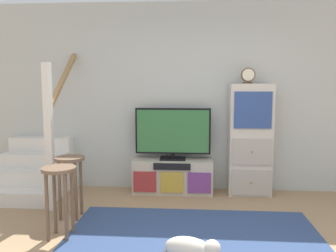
{
  "coord_description": "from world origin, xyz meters",
  "views": [
    {
      "loc": [
        -0.01,
        -2.65,
        1.56
      ],
      "look_at": [
        -0.33,
        1.65,
        1.03
      ],
      "focal_mm": 37.37,
      "sensor_mm": 36.0,
      "label": 1
    }
  ],
  "objects_px": {
    "bar_stool_far": "(70,173)",
    "dog": "(192,249)",
    "media_console": "(173,176)",
    "side_cabinet": "(250,140)",
    "bar_stool_near": "(59,186)",
    "television": "(173,132)",
    "desk_clock": "(248,76)"
  },
  "relations": [
    {
      "from": "side_cabinet",
      "to": "bar_stool_far",
      "type": "xyz_separation_m",
      "value": [
        -2.2,
        -1.03,
        -0.24
      ]
    },
    {
      "from": "side_cabinet",
      "to": "bar_stool_far",
      "type": "bearing_deg",
      "value": -154.93
    },
    {
      "from": "television",
      "to": "dog",
      "type": "relative_size",
      "value": 2.0
    },
    {
      "from": "side_cabinet",
      "to": "desk_clock",
      "type": "bearing_deg",
      "value": -164.28
    },
    {
      "from": "bar_stool_near",
      "to": "bar_stool_far",
      "type": "height_order",
      "value": "bar_stool_near"
    },
    {
      "from": "media_console",
      "to": "desk_clock",
      "type": "bearing_deg",
      "value": -0.27
    },
    {
      "from": "bar_stool_far",
      "to": "dog",
      "type": "xyz_separation_m",
      "value": [
        1.41,
        -0.93,
        -0.42
      ]
    },
    {
      "from": "media_console",
      "to": "dog",
      "type": "relative_size",
      "value": 2.13
    },
    {
      "from": "bar_stool_near",
      "to": "bar_stool_far",
      "type": "xyz_separation_m",
      "value": [
        -0.08,
        0.53,
        -0.01
      ]
    },
    {
      "from": "dog",
      "to": "side_cabinet",
      "type": "bearing_deg",
      "value": 68.06
    },
    {
      "from": "television",
      "to": "bar_stool_far",
      "type": "bearing_deg",
      "value": -137.17
    },
    {
      "from": "desk_clock",
      "to": "dog",
      "type": "relative_size",
      "value": 0.4
    },
    {
      "from": "television",
      "to": "side_cabinet",
      "type": "xyz_separation_m",
      "value": [
        1.07,
        -0.01,
        -0.09
      ]
    },
    {
      "from": "side_cabinet",
      "to": "desk_clock",
      "type": "distance_m",
      "value": 0.88
    },
    {
      "from": "desk_clock",
      "to": "side_cabinet",
      "type": "bearing_deg",
      "value": 15.72
    },
    {
      "from": "media_console",
      "to": "television",
      "type": "distance_m",
      "value": 0.63
    },
    {
      "from": "bar_stool_near",
      "to": "dog",
      "type": "distance_m",
      "value": 1.45
    },
    {
      "from": "television",
      "to": "bar_stool_near",
      "type": "distance_m",
      "value": 1.92
    },
    {
      "from": "side_cabinet",
      "to": "bar_stool_far",
      "type": "height_order",
      "value": "side_cabinet"
    },
    {
      "from": "media_console",
      "to": "side_cabinet",
      "type": "relative_size",
      "value": 0.73
    },
    {
      "from": "dog",
      "to": "media_console",
      "type": "bearing_deg",
      "value": 98.35
    },
    {
      "from": "media_console",
      "to": "television",
      "type": "relative_size",
      "value": 1.06
    },
    {
      "from": "side_cabinet",
      "to": "bar_stool_near",
      "type": "height_order",
      "value": "side_cabinet"
    },
    {
      "from": "media_console",
      "to": "side_cabinet",
      "type": "bearing_deg",
      "value": 0.54
    },
    {
      "from": "desk_clock",
      "to": "bar_stool_near",
      "type": "xyz_separation_m",
      "value": [
        -2.06,
        -1.55,
        -1.12
      ]
    },
    {
      "from": "television",
      "to": "bar_stool_far",
      "type": "xyz_separation_m",
      "value": [
        -1.12,
        -1.04,
        -0.33
      ]
    },
    {
      "from": "television",
      "to": "bar_stool_far",
      "type": "height_order",
      "value": "television"
    },
    {
      "from": "media_console",
      "to": "desk_clock",
      "type": "xyz_separation_m",
      "value": [
        1.02,
        -0.0,
        1.42
      ]
    },
    {
      "from": "television",
      "to": "media_console",
      "type": "bearing_deg",
      "value": -90.0
    },
    {
      "from": "bar_stool_far",
      "to": "television",
      "type": "bearing_deg",
      "value": 42.83
    },
    {
      "from": "bar_stool_far",
      "to": "dog",
      "type": "distance_m",
      "value": 1.74
    },
    {
      "from": "media_console",
      "to": "television",
      "type": "bearing_deg",
      "value": 90.0
    }
  ]
}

